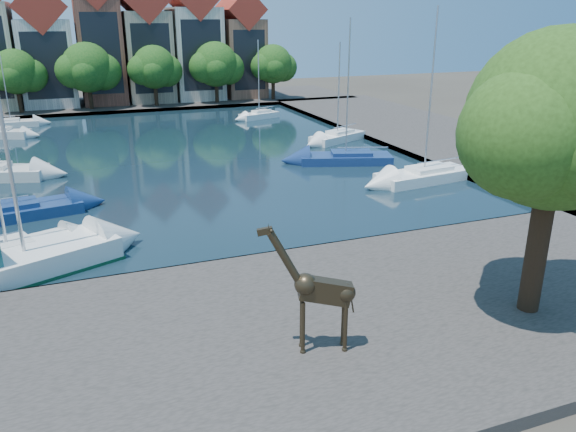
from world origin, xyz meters
name	(u,v)px	position (x,y,z in m)	size (l,w,h in m)	color
ground	(272,260)	(0.00, 0.00, 0.00)	(160.00, 160.00, 0.00)	#38332B
water_basin	(180,154)	(0.00, 24.00, 0.04)	(38.00, 50.00, 0.08)	black
near_quay	(333,324)	(0.00, -7.00, 0.25)	(50.00, 14.00, 0.50)	#443F3B
far_quay	(136,102)	(0.00, 56.00, 0.25)	(60.00, 16.00, 0.50)	#443F3B
right_quay	(425,132)	(25.00, 24.00, 0.25)	(14.00, 52.00, 0.50)	#443F3B
plane_tree	(559,127)	(7.62, -9.01, 7.67)	(8.32, 6.40, 10.62)	#332114
townhouse_west_inner	(46,50)	(-10.50, 55.99, 7.35)	(6.43, 9.18, 15.15)	silver
townhouse_center	(99,41)	(-4.00, 55.99, 8.36)	(5.44, 9.18, 16.93)	brown
townhouse_east_inner	(146,45)	(2.00, 55.99, 7.73)	(5.94, 9.18, 15.79)	tan
townhouse_east_mid	(194,42)	(8.50, 55.99, 8.10)	(6.43, 9.18, 16.65)	beige
townhouse_east_end	(240,48)	(15.00, 55.99, 7.11)	(5.44, 9.18, 14.43)	#8B5A43
far_tree_west	(16,73)	(-13.91, 50.49, 5.08)	(6.76, 5.20, 7.36)	#332114
far_tree_mid_west	(88,69)	(-5.89, 50.49, 5.29)	(7.80, 6.00, 8.00)	#332114
far_tree_mid_east	(155,69)	(2.10, 50.49, 5.13)	(7.02, 5.40, 7.52)	#332114
far_tree_east	(216,66)	(10.11, 50.49, 5.24)	(7.54, 5.80, 7.84)	#332114
far_tree_far_east	(274,65)	(18.09, 50.49, 5.08)	(6.76, 5.20, 7.36)	#332114
giraffe_statue	(318,290)	(-1.38, -8.64, 2.74)	(3.14, 1.20, 4.56)	#322719
sailboat_left_a	(8,252)	(-12.00, 4.00, 0.69)	(7.32, 4.76, 10.44)	silver
sailboat_left_b	(18,209)	(-12.00, 11.08, 0.59)	(7.35, 3.66, 9.45)	navy
sailboat_left_d	(2,132)	(-15.00, 37.15, 0.68)	(5.46, 3.65, 9.81)	silver
sailboat_left_e	(11,122)	(-14.66, 43.37, 0.55)	(5.66, 2.07, 8.50)	silver
sailboat_right_a	(424,173)	(14.87, 9.13, 0.66)	(7.50, 3.37, 11.95)	white
sailboat_right_b	(346,157)	(12.00, 16.00, 0.60)	(7.78, 4.74, 11.20)	navy
sailboat_right_c	(337,136)	(15.00, 23.78, 0.64)	(6.29, 4.37, 9.09)	white
sailboat_right_d	(259,114)	(12.06, 38.66, 0.60)	(5.08, 3.12, 8.82)	white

